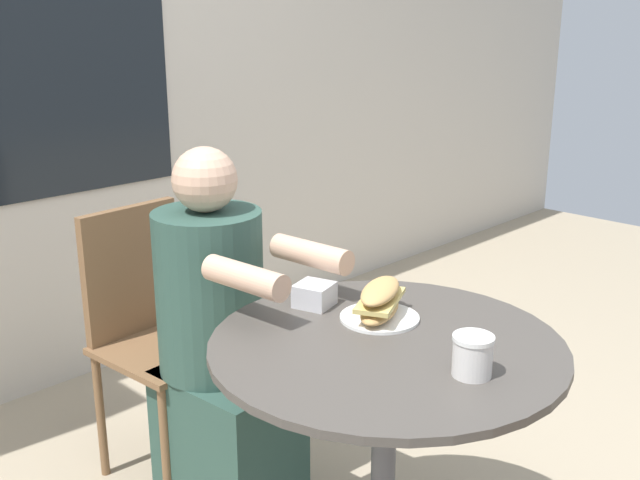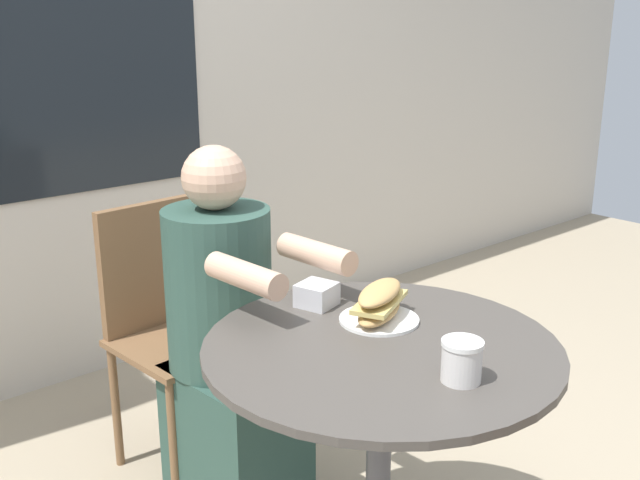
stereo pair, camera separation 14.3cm
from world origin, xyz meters
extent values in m
cube|color=beige|center=(0.00, 1.73, 1.40)|extent=(8.00, 0.08, 2.80)
cube|color=black|center=(-0.10, 1.68, 1.44)|extent=(1.36, 0.01, 1.33)
cylinder|color=#47423D|center=(0.00, 0.00, 0.71)|extent=(0.83, 0.83, 0.02)
cylinder|color=#515156|center=(0.00, 0.00, 0.36)|extent=(0.06, 0.06, 0.68)
cube|color=brown|center=(-0.04, 0.84, 0.44)|extent=(0.41, 0.41, 0.02)
cube|color=brown|center=(-0.05, 1.01, 0.66)|extent=(0.35, 0.06, 0.42)
cylinder|color=brown|center=(0.14, 0.69, 0.21)|extent=(0.03, 0.03, 0.43)
cylinder|color=brown|center=(-0.19, 0.66, 0.21)|extent=(0.03, 0.03, 0.43)
cylinder|color=brown|center=(0.11, 1.01, 0.21)|extent=(0.03, 0.03, 0.43)
cylinder|color=brown|center=(-0.21, 0.99, 0.21)|extent=(0.03, 0.03, 0.43)
cube|color=#2D4C42|center=(-0.03, 0.56, 0.23)|extent=(0.32, 0.40, 0.45)
cylinder|color=#2D4C42|center=(-0.04, 0.62, 0.69)|extent=(0.31, 0.31, 0.47)
sphere|color=#D6A889|center=(-0.04, 0.62, 1.02)|extent=(0.18, 0.18, 0.18)
cylinder|color=#D6A889|center=(0.10, 0.35, 0.83)|extent=(0.09, 0.25, 0.07)
cylinder|color=#D6A889|center=(-0.14, 0.33, 0.83)|extent=(0.09, 0.25, 0.07)
cylinder|color=white|center=(0.09, 0.10, 0.72)|extent=(0.20, 0.20, 0.01)
ellipsoid|color=tan|center=(0.09, 0.10, 0.75)|extent=(0.22, 0.16, 0.04)
cube|color=#D6BC66|center=(0.09, 0.10, 0.77)|extent=(0.21, 0.16, 0.01)
ellipsoid|color=tan|center=(0.09, 0.10, 0.80)|extent=(0.22, 0.16, 0.04)
cylinder|color=silver|center=(-0.01, -0.23, 0.76)|extent=(0.08, 0.08, 0.08)
cylinder|color=white|center=(-0.01, -0.23, 0.80)|extent=(0.09, 0.09, 0.01)
cube|color=silver|center=(0.04, 0.28, 0.75)|extent=(0.11, 0.11, 0.06)
camera|label=1|loc=(-1.24, -1.00, 1.45)|focal=42.00mm
camera|label=2|loc=(-1.14, -1.10, 1.45)|focal=42.00mm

